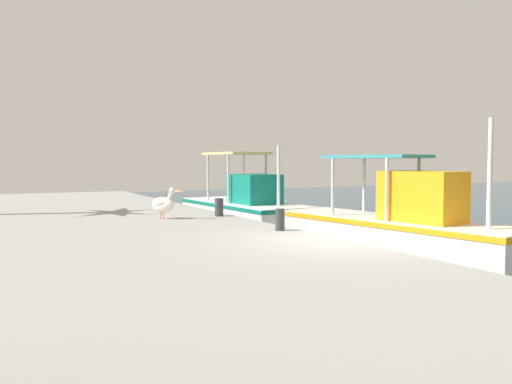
# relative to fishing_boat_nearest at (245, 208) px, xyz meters

# --- Properties ---
(quay_pier) EXTENTS (36.00, 10.00, 0.80)m
(quay_pier) POSITION_rel_fishing_boat_nearest_xyz_m (8.36, -7.05, -0.24)
(quay_pier) COLOR #9E9E99
(quay_pier) RESTS_ON ground
(fishing_boat_nearest) EXTENTS (6.15, 2.53, 2.79)m
(fishing_boat_nearest) POSITION_rel_fishing_boat_nearest_xyz_m (0.00, 0.00, 0.00)
(fishing_boat_nearest) COLOR white
(fishing_boat_nearest) RESTS_ON ground
(fishing_boat_second) EXTENTS (6.72, 2.70, 3.17)m
(fishing_boat_second) POSITION_rel_fishing_boat_nearest_xyz_m (6.87, 0.68, 0.05)
(fishing_boat_second) COLOR silver
(fishing_boat_second) RESTS_ON ground
(pelican) EXTENTS (0.87, 0.77, 0.82)m
(pelican) POSITION_rel_fishing_boat_nearest_xyz_m (3.39, -4.04, 0.56)
(pelican) COLOR tan
(pelican) RESTS_ON quay_pier
(mooring_bollard_nearest) EXTENTS (0.23, 0.23, 0.48)m
(mooring_bollard_nearest) POSITION_rel_fishing_boat_nearest_xyz_m (3.45, -2.50, 0.40)
(mooring_bollard_nearest) COLOR #333338
(mooring_bollard_nearest) RESTS_ON quay_pier
(mooring_bollard_second) EXTENTS (0.20, 0.20, 0.47)m
(mooring_bollard_second) POSITION_rel_fishing_boat_nearest_xyz_m (6.73, -2.50, 0.39)
(mooring_bollard_second) COLOR #333338
(mooring_bollard_second) RESTS_ON quay_pier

